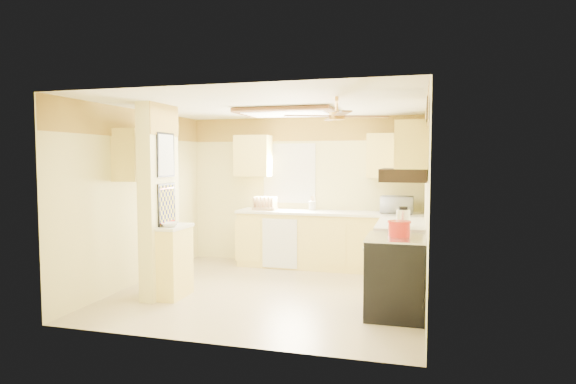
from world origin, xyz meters
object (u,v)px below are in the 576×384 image
(microwave, at_px, (397,205))
(dutch_oven, at_px, (399,228))
(stove, at_px, (396,276))
(kettle, at_px, (403,218))
(bowl, at_px, (170,225))

(microwave, bearing_deg, dutch_oven, 96.43)
(stove, xyz_separation_m, dutch_oven, (0.03, 0.04, 0.54))
(stove, xyz_separation_m, microwave, (-0.09, 2.17, 0.62))
(microwave, distance_m, kettle, 1.54)
(microwave, xyz_separation_m, bowl, (-2.71, -2.30, -0.11))
(microwave, bearing_deg, kettle, 98.53)
(microwave, distance_m, dutch_oven, 2.14)
(dutch_oven, height_order, kettle, kettle)
(stove, relative_size, dutch_oven, 3.45)
(bowl, relative_size, dutch_oven, 0.84)
(stove, xyz_separation_m, bowl, (-2.80, -0.12, 0.51))
(stove, relative_size, bowl, 4.13)
(dutch_oven, bearing_deg, microwave, 93.13)
(bowl, height_order, dutch_oven, dutch_oven)
(stove, distance_m, bowl, 2.84)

